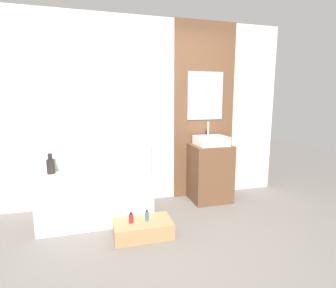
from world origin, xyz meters
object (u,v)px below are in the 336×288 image
vase_tall_dark (51,165)px  bottle_soap_secondary (147,216)px  bathtub (97,197)px  sink (211,141)px  vase_round_light (65,169)px  wooden_step_bench (143,228)px  bottle_soap_primary (131,218)px

vase_tall_dark → bottle_soap_secondary: size_ratio=2.14×
bathtub → sink: sink is taller
sink → vase_round_light: sink is taller
wooden_step_bench → vase_round_light: vase_round_light is taller
vase_round_light → bottle_soap_primary: size_ratio=0.86×
sink → vase_round_light: (-2.01, 0.16, -0.32)m
bathtub → vase_tall_dark: size_ratio=4.93×
bottle_soap_primary → bottle_soap_secondary: 0.17m
wooden_step_bench → bottle_soap_primary: bearing=180.0°
bathtub → wooden_step_bench: size_ratio=2.07×
vase_round_light → bottle_soap_primary: 1.24m
bathtub → vase_round_light: size_ratio=12.91×
bottle_soap_primary → vase_round_light: bearing=128.6°
vase_round_light → bottle_soap_secondary: 1.35m
sink → bottle_soap_primary: 1.63m
bathtub → wooden_step_bench: bathtub is taller
wooden_step_bench → bathtub: bearing=126.7°
vase_tall_dark → bathtub: bearing=-27.7°
bathtub → sink: bearing=4.7°
wooden_step_bench → vase_tall_dark: 1.49m
bathtub → vase_tall_dark: vase_tall_dark is taller
bottle_soap_primary → bottle_soap_secondary: bottle_soap_secondary is taller
sink → bottle_soap_primary: bearing=-148.9°
bathtub → wooden_step_bench: bearing=-53.3°
bathtub → bottle_soap_secondary: (0.52, -0.63, -0.04)m
sink → vase_tall_dark: (-2.18, 0.16, -0.26)m
sink → vase_tall_dark: 2.20m
wooden_step_bench → sink: size_ratio=1.46×
vase_round_light → bottle_soap_primary: bearing=-51.4°
bathtub → bottle_soap_primary: (0.35, -0.63, -0.04)m
sink → vase_tall_dark: sink is taller
bottle_soap_primary → sink: bearing=31.1°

